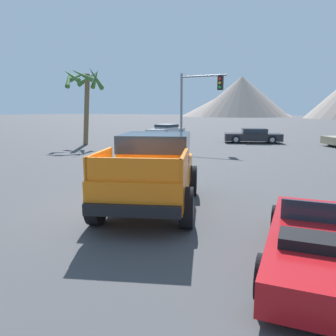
% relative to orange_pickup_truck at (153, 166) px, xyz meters
% --- Properties ---
extents(ground_plane, '(320.00, 320.00, 0.00)m').
position_rel_orange_pickup_truck_xyz_m(ground_plane, '(-0.36, -0.53, -1.11)').
color(ground_plane, '#424244').
extents(orange_pickup_truck, '(3.59, 5.24, 1.95)m').
position_rel_orange_pickup_truck_xyz_m(orange_pickup_truck, '(0.00, 0.00, 0.00)').
color(orange_pickup_truck, orange).
rests_on(orange_pickup_truck, ground_plane).
extents(red_convertible_car, '(2.18, 4.30, 1.02)m').
position_rel_orange_pickup_truck_xyz_m(red_convertible_car, '(4.43, -1.99, -0.69)').
color(red_convertible_car, '#B21419').
rests_on(red_convertible_car, ground_plane).
extents(parked_car_silver, '(2.29, 4.68, 1.21)m').
position_rel_orange_pickup_truck_xyz_m(parked_car_silver, '(-10.82, 21.39, -0.49)').
color(parked_car_silver, '#B7BABF').
rests_on(parked_car_silver, ground_plane).
extents(parked_car_dark, '(4.80, 3.19, 1.15)m').
position_rel_orange_pickup_truck_xyz_m(parked_car_dark, '(-1.60, 18.98, -0.52)').
color(parked_car_dark, '#232328').
rests_on(parked_car_dark, ground_plane).
extents(traffic_light_main, '(3.30, 0.38, 5.12)m').
position_rel_orange_pickup_truck_xyz_m(traffic_light_main, '(-4.20, 13.57, 2.46)').
color(traffic_light_main, slate).
rests_on(traffic_light_main, ground_plane).
extents(palm_tree_tall, '(2.90, 2.84, 5.72)m').
position_rel_orange_pickup_truck_xyz_m(palm_tree_tall, '(-12.58, 11.63, 3.21)').
color(palm_tree_tall, brown).
rests_on(palm_tree_tall, ground_plane).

